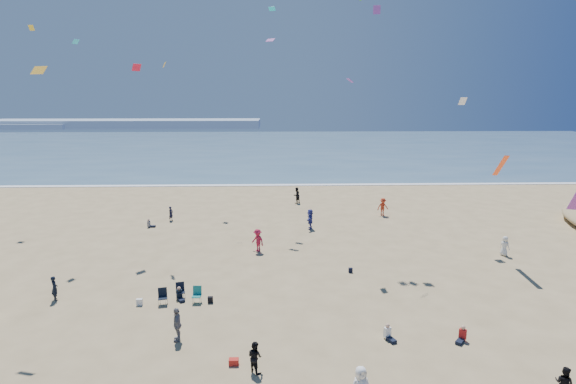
{
  "coord_description": "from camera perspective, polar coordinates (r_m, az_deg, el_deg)",
  "views": [
    {
      "loc": [
        1.24,
        -17.53,
        12.29
      ],
      "look_at": [
        2.0,
        8.0,
        6.87
      ],
      "focal_mm": 28.0,
      "sensor_mm": 36.0,
      "label": 1
    }
  ],
  "objects": [
    {
      "name": "white_tote",
      "position": [
        29.2,
        -18.34,
        -13.13
      ],
      "size": [
        0.35,
        0.2,
        0.4
      ],
      "primitive_type": "cube",
      "color": "white",
      "rests_on": "ground"
    },
    {
      "name": "ground",
      "position": [
        21.44,
        -5.12,
        -23.03
      ],
      "size": [
        220.0,
        220.0,
        0.0
      ],
      "primitive_type": "plane",
      "color": "tan",
      "rests_on": "ground"
    },
    {
      "name": "kites_aloft",
      "position": [
        30.69,
        12.83,
        14.02
      ],
      "size": [
        41.17,
        41.7,
        28.55
      ],
      "color": "yellow",
      "rests_on": "ground"
    },
    {
      "name": "seated_group",
      "position": [
        27.43,
        -2.29,
        -13.67
      ],
      "size": [
        22.66,
        28.86,
        0.84
      ],
      "color": "white",
      "rests_on": "ground"
    },
    {
      "name": "cooler",
      "position": [
        22.59,
        -6.91,
        -20.62
      ],
      "size": [
        0.45,
        0.3,
        0.3
      ],
      "primitive_type": "cube",
      "color": "red",
      "rests_on": "ground"
    },
    {
      "name": "ocean",
      "position": [
        113.2,
        -2.34,
        5.75
      ],
      "size": [
        220.0,
        100.0,
        0.06
      ],
      "primitive_type": "cube",
      "color": "#476B84",
      "rests_on": "ground"
    },
    {
      "name": "headland_near",
      "position": [
        209.03,
        -30.94,
        7.2
      ],
      "size": [
        40.0,
        14.0,
        2.0
      ],
      "primitive_type": "cube",
      "color": "#7A8EA8",
      "rests_on": "ground"
    },
    {
      "name": "chair_cluster",
      "position": [
        28.81,
        -13.56,
        -12.53
      ],
      "size": [
        2.67,
        1.53,
        1.0
      ],
      "color": "black",
      "rests_on": "ground"
    },
    {
      "name": "headland_far",
      "position": [
        197.57,
        -19.97,
        8.16
      ],
      "size": [
        110.0,
        20.0,
        3.2
      ],
      "primitive_type": "cube",
      "color": "#7A8EA8",
      "rests_on": "ground"
    },
    {
      "name": "navy_bag",
      "position": [
        32.82,
        7.94,
        -9.81
      ],
      "size": [
        0.28,
        0.18,
        0.34
      ],
      "primitive_type": "cube",
      "color": "black",
      "rests_on": "ground"
    },
    {
      "name": "standing_flyers",
      "position": [
        34.35,
        3.4,
        -7.45
      ],
      "size": [
        34.92,
        38.1,
        1.9
      ],
      "color": "black",
      "rests_on": "ground"
    },
    {
      "name": "surf_line",
      "position": [
        63.73,
        -2.79,
        0.88
      ],
      "size": [
        220.0,
        1.2,
        0.08
      ],
      "primitive_type": "cube",
      "color": "white",
      "rests_on": "ground"
    },
    {
      "name": "black_backpack",
      "position": [
        28.5,
        -9.83,
        -13.33
      ],
      "size": [
        0.3,
        0.22,
        0.38
      ],
      "primitive_type": "cube",
      "color": "black",
      "rests_on": "ground"
    }
  ]
}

